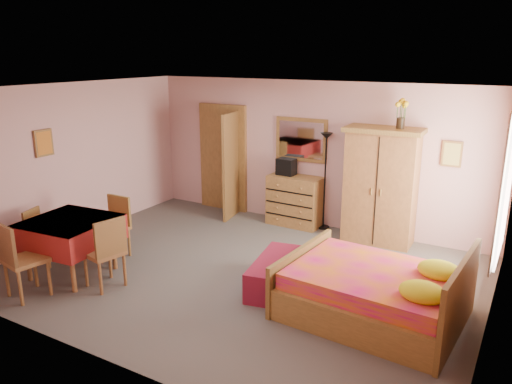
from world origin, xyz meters
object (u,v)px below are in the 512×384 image
Objects in this scene: chest_of_drawers at (295,201)px; bed at (373,279)px; chair_south at (26,259)px; stereo at (286,167)px; floor_lamp at (325,182)px; wardrobe at (381,186)px; chair_east at (104,252)px; chair_west at (44,237)px; bench at (274,273)px; chair_north at (111,229)px; sunflower_vase at (401,114)px; wall_mirror at (301,140)px; dining_table at (71,247)px.

bed is (2.24, -2.51, 0.02)m from chest_of_drawers.
chest_of_drawers is 0.94× the size of chair_south.
chair_south is (-1.58, -4.27, -0.55)m from stereo.
wardrobe reaches higher than floor_lamp.
chair_south is (-1.78, -4.25, 0.06)m from chest_of_drawers.
chair_east reaches higher than bed.
bench is at bearing 88.70° from chair_west.
chair_north is at bearing -142.85° from wardrobe.
bench is (0.33, -2.52, -0.66)m from floor_lamp.
bench is 1.18× the size of chair_south.
wardrobe is (1.77, -0.11, -0.11)m from stereo.
chair_east is at bearing -105.71° from chest_of_drawers.
sunflower_vase reaches higher than chair_north.
chair_east is at bearing 58.06° from chair_south.
wall_mirror is 3.68m from bed.
chair_north is (-1.56, -2.82, -0.59)m from stereo.
wall_mirror is 3.64m from chair_north.
floor_lamp is 2.63m from bench.
chair_south is at bearing -110.81° from chest_of_drawers.
dining_table is 0.68m from chair_east.
floor_lamp is at bearing -129.92° from chair_north.
floor_lamp is 1.55× the size of dining_table.
floor_lamp is at bearing 57.13° from dining_table.
chair_south is (-4.01, -1.74, 0.04)m from bed.
chair_east is at bearing -129.89° from wardrobe.
floor_lamp is 4.67m from chair_west.
bed is at bearing -177.43° from chair_north.
bench is (-1.37, 0.08, -0.27)m from bed.
chair_south reaches higher than chair_west.
sunflower_vase reaches higher than wall_mirror.
chair_east is (0.65, 0.70, -0.02)m from chair_south.
chair_south is at bearing -110.27° from stereo.
sunflower_vase is (0.24, 0.01, 1.19)m from wardrobe.
wardrobe is (1.57, -0.08, 0.50)m from chest_of_drawers.
floor_lamp is 3.13m from bed.
chair_west is at bearing 173.76° from dining_table.
sunflower_vase is 0.23× the size of bed.
chair_north is at bearing 86.51° from dining_table.
wardrobe is 4.14× the size of sunflower_vase.
chest_of_drawers is 2.59m from bench.
stereo is 0.39× the size of chair_west.
chair_west is 1.37m from chair_east.
wardrobe reaches higher than chair_north.
bed is at bearing 34.39° from chair_south.
wall_mirror is 0.52× the size of wardrobe.
bed is at bearing -80.14° from sunflower_vase.
bed is at bearing -46.10° from stereo.
bench is at bearing -82.48° from floor_lamp.
floor_lamp reaches higher than bed.
dining_table reaches higher than bench.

